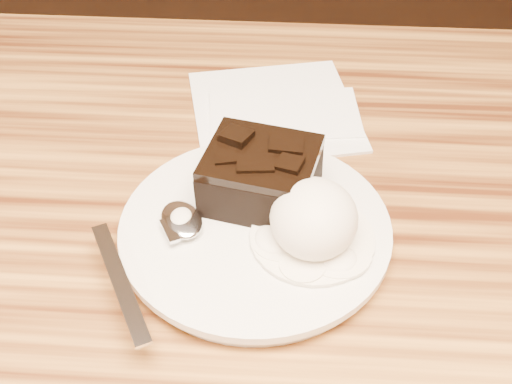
# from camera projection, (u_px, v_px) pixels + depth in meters

# --- Properties ---
(plate) EXTENTS (0.20, 0.20, 0.02)m
(plate) POSITION_uv_depth(u_px,v_px,m) (255.00, 232.00, 0.50)
(plate) COLOR white
(plate) RESTS_ON dining_table
(brownie) EXTENTS (0.09, 0.09, 0.04)m
(brownie) POSITION_uv_depth(u_px,v_px,m) (261.00, 179.00, 0.50)
(brownie) COLOR black
(brownie) RESTS_ON plate
(ice_cream_scoop) EXTENTS (0.06, 0.07, 0.05)m
(ice_cream_scoop) POSITION_uv_depth(u_px,v_px,m) (314.00, 218.00, 0.47)
(ice_cream_scoop) COLOR white
(ice_cream_scoop) RESTS_ON plate
(melt_puddle) EXTENTS (0.09, 0.09, 0.00)m
(melt_puddle) POSITION_uv_depth(u_px,v_px,m) (312.00, 239.00, 0.48)
(melt_puddle) COLOR silver
(melt_puddle) RESTS_ON plate
(spoon) EXTENTS (0.10, 0.16, 0.01)m
(spoon) POSITION_uv_depth(u_px,v_px,m) (182.00, 221.00, 0.49)
(spoon) COLOR silver
(spoon) RESTS_ON plate
(napkin) EXTENTS (0.18, 0.18, 0.01)m
(napkin) POSITION_uv_depth(u_px,v_px,m) (274.00, 109.00, 0.62)
(napkin) COLOR white
(napkin) RESTS_ON dining_table
(crumb_a) EXTENTS (0.01, 0.01, 0.00)m
(crumb_a) POSITION_uv_depth(u_px,v_px,m) (250.00, 206.00, 0.50)
(crumb_a) COLOR black
(crumb_a) RESTS_ON plate
(crumb_b) EXTENTS (0.01, 0.01, 0.00)m
(crumb_b) POSITION_uv_depth(u_px,v_px,m) (267.00, 206.00, 0.50)
(crumb_b) COLOR black
(crumb_b) RESTS_ON plate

